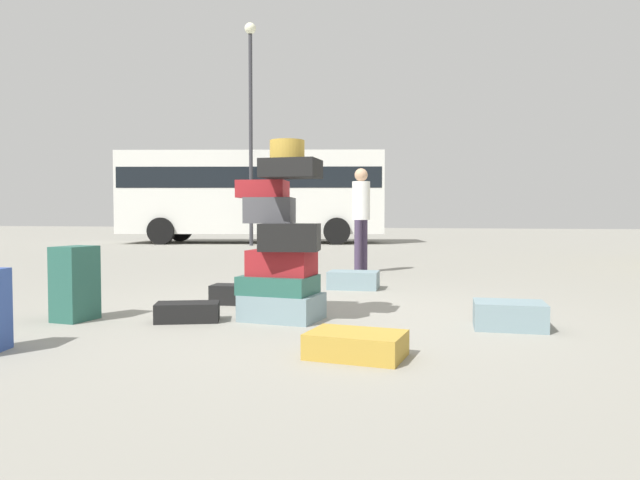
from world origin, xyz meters
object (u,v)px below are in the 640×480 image
suitcase_tan_upright_blue (356,345)px  suitcase_teal_white_trunk (75,283)px  lamp_post (251,104)px  parked_bus (253,191)px  suitcase_black_behind_tower (240,294)px  suitcase_black_right_side (188,312)px  suitcase_slate_foreground_near (354,280)px  suitcase_slate_foreground_far (509,315)px  suitcase_tower (281,249)px  person_bearded_onlooker (361,210)px

suitcase_tan_upright_blue → suitcase_teal_white_trunk: size_ratio=0.94×
lamp_post → parked_bus: bearing=108.0°
suitcase_teal_white_trunk → suitcase_black_behind_tower: bearing=54.6°
suitcase_black_right_side → suitcase_slate_foreground_near: suitcase_slate_foreground_near is taller
parked_bus → suitcase_slate_foreground_far: bearing=-74.9°
lamp_post → suitcase_tower: bearing=-68.4°
parked_bus → suitcase_tower: bearing=-81.7°
suitcase_teal_white_trunk → person_bearded_onlooker: size_ratio=0.39×
suitcase_slate_foreground_far → suitcase_tan_upright_blue: bearing=-131.5°
suitcase_black_behind_tower → suitcase_slate_foreground_far: bearing=-19.3°
suitcase_tower → suitcase_tan_upright_blue: suitcase_tower is taller
suitcase_tower → parked_bus: parked_bus is taller
suitcase_tower → suitcase_black_right_side: size_ratio=2.93×
parked_bus → suitcase_black_behind_tower: bearing=-83.3°
suitcase_black_right_side → suitcase_slate_foreground_near: (1.05, 2.66, 0.03)m
suitcase_teal_white_trunk → suitcase_tan_upright_blue: bearing=-9.6°
suitcase_tower → suitcase_black_behind_tower: suitcase_tower is taller
suitcase_tan_upright_blue → parked_bus: 16.83m
person_bearded_onlooker → lamp_post: size_ratio=0.25×
suitcase_slate_foreground_near → lamp_post: lamp_post is taller
suitcase_slate_foreground_far → person_bearded_onlooker: person_bearded_onlooker is taller
suitcase_slate_foreground_far → lamp_post: bearing=118.3°
suitcase_tan_upright_blue → suitcase_slate_foreground_near: suitcase_slate_foreground_near is taller
suitcase_black_right_side → suitcase_slate_foreground_near: bearing=48.2°
suitcase_black_behind_tower → suitcase_slate_foreground_near: 1.86m
parked_bus → suitcase_slate_foreground_near: bearing=-77.0°
parked_bus → suitcase_teal_white_trunk: bearing=-88.8°
suitcase_tan_upright_blue → suitcase_teal_white_trunk: 2.85m
suitcase_slate_foreground_near → parked_bus: size_ratio=0.07×
suitcase_tower → suitcase_slate_foreground_far: bearing=1.4°
suitcase_tan_upright_blue → suitcase_teal_white_trunk: (-2.74, 0.75, 0.26)m
suitcase_black_behind_tower → person_bearded_onlooker: (0.71, 3.69, 0.95)m
suitcase_slate_foreground_far → person_bearded_onlooker: size_ratio=0.33×
parked_bus → lamp_post: bearing=-84.8°
suitcase_slate_foreground_near → parked_bus: bearing=114.1°
parked_bus → lamp_post: (0.59, -1.83, 2.69)m
suitcase_black_right_side → suitcase_teal_white_trunk: suitcase_teal_white_trunk is taller
suitcase_tan_upright_blue → suitcase_slate_foreground_near: (-0.67, 3.60, 0.03)m
suitcase_teal_white_trunk → person_bearded_onlooker: person_bearded_onlooker is taller
suitcase_tower → suitcase_black_right_side: bearing=-160.1°
parked_bus → lamp_post: size_ratio=1.32×
suitcase_teal_white_trunk → parked_bus: size_ratio=0.07×
suitcase_tower → suitcase_black_behind_tower: size_ratio=2.70×
suitcase_teal_white_trunk → parked_bus: bearing=109.7°
suitcase_slate_foreground_near → lamp_post: bearing=115.4°
suitcase_tower → suitcase_slate_foreground_near: size_ratio=2.54×
suitcase_black_right_side → suitcase_tan_upright_blue: size_ratio=0.88×
person_bearded_onlooker → suitcase_black_right_side: bearing=8.4°
suitcase_tower → person_bearded_onlooker: (-0.00, 4.48, 0.39)m
suitcase_black_right_side → suitcase_tower: bearing=-0.3°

